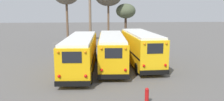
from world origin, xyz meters
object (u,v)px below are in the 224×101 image
school_bus_1 (112,50)px  school_bus_2 (141,47)px  school_bus_0 (81,52)px  utility_pole (90,20)px  bare_tree_1 (126,12)px  fire_hydrant (147,96)px

school_bus_1 → school_bus_2: bearing=8.4°
school_bus_0 → utility_pole: (0.72, 11.69, 2.43)m
school_bus_2 → bare_tree_1: size_ratio=1.48×
fire_hydrant → school_bus_0: bearing=119.1°
school_bus_0 → utility_pole: size_ratio=1.31×
school_bus_2 → utility_pole: utility_pole is taller
school_bus_0 → bare_tree_1: (6.14, 13.75, 3.60)m
bare_tree_1 → school_bus_1: bearing=-104.2°
school_bus_1 → school_bus_2: school_bus_2 is taller
school_bus_2 → fire_hydrant: (-1.62, -9.56, -1.29)m
utility_pole → fire_hydrant: bearing=-79.4°
school_bus_1 → fire_hydrant: bearing=-81.5°
school_bus_0 → school_bus_2: (5.98, 1.75, 0.09)m
school_bus_1 → bare_tree_1: bearing=75.8°
school_bus_2 → school_bus_1: bearing=-171.6°
bare_tree_1 → fire_hydrant: bare_tree_1 is taller
school_bus_1 → school_bus_2: 3.02m
school_bus_1 → school_bus_0: bearing=-156.4°
fire_hydrant → bare_tree_1: bearing=85.3°
school_bus_0 → bare_tree_1: bearing=65.9°
school_bus_1 → school_bus_2: size_ratio=1.08×
utility_pole → bare_tree_1: (5.42, 2.06, 1.17)m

